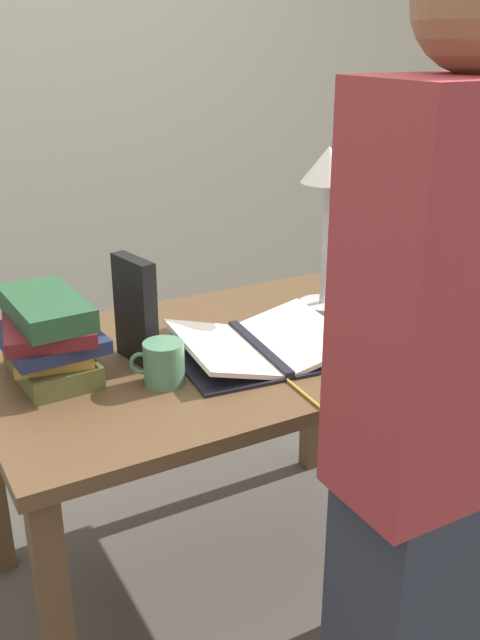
{
  "coord_description": "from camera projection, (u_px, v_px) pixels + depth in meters",
  "views": [
    {
      "loc": [
        -0.76,
        -1.49,
        1.48
      ],
      "look_at": [
        0.05,
        -0.03,
        0.81
      ],
      "focal_mm": 40.0,
      "sensor_mm": 36.0,
      "label": 1
    }
  ],
  "objects": [
    {
      "name": "ground_plane",
      "position": [
        221.0,
        572.0,
        2.1
      ],
      "size": [
        12.0,
        12.0,
        0.0
      ],
      "primitive_type": "plane",
      "color": "#47423D"
    },
    {
      "name": "pencil",
      "position": [
        301.0,
        391.0,
        1.61
      ],
      "size": [
        0.02,
        0.17,
        0.01
      ],
      "rotation": [
        0.0,
        0.0,
        -0.06
      ],
      "color": "gold",
      "rests_on": "reading_desk"
    },
    {
      "name": "reading_desk",
      "position": [
        218.0,
        384.0,
        1.87
      ],
      "size": [
        1.2,
        0.79,
        0.73
      ],
      "color": "brown",
      "rests_on": "ground_plane"
    },
    {
      "name": "coffee_mug",
      "position": [
        163.0,
        363.0,
        1.63
      ],
      "size": [
        0.12,
        0.1,
        0.1
      ],
      "rotation": [
        0.0,
        0.0,
        2.63
      ],
      "color": "#4C7F5B",
      "rests_on": "reading_desk"
    },
    {
      "name": "open_book",
      "position": [
        259.0,
        345.0,
        1.81
      ],
      "size": [
        0.47,
        0.4,
        0.06
      ],
      "rotation": [
        0.0,
        0.0,
        -0.1
      ],
      "color": "black",
      "rests_on": "reading_desk"
    },
    {
      "name": "book_stack_tall",
      "position": [
        49.0,
        337.0,
        1.65
      ],
      "size": [
        0.24,
        0.3,
        0.2
      ],
      "color": "brown",
      "rests_on": "reading_desk"
    },
    {
      "name": "reading_lamp",
      "position": [
        328.0,
        185.0,
        1.97
      ],
      "size": [
        0.15,
        0.15,
        0.47
      ],
      "color": "#ADADB2",
      "rests_on": "reading_desk"
    },
    {
      "name": "person_reader",
      "position": [
        438.0,
        465.0,
        1.21
      ],
      "size": [
        0.36,
        0.22,
        1.62
      ],
      "rotation": [
        0.0,
        0.0,
        3.14
      ],
      "color": "#2D3342",
      "rests_on": "ground_plane"
    },
    {
      "name": "book_standing_upright",
      "position": [
        135.0,
        310.0,
        1.72
      ],
      "size": [
        0.06,
        0.15,
        0.26
      ],
      "rotation": [
        0.0,
        0.0,
        0.19
      ],
      "color": "black",
      "rests_on": "reading_desk"
    },
    {
      "name": "wall_back",
      "position": [
        23.0,
        77.0,
        3.1
      ],
      "size": [
        8.0,
        0.06,
        2.6
      ],
      "color": "#BCB7A8",
      "rests_on": "ground_plane"
    }
  ]
}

